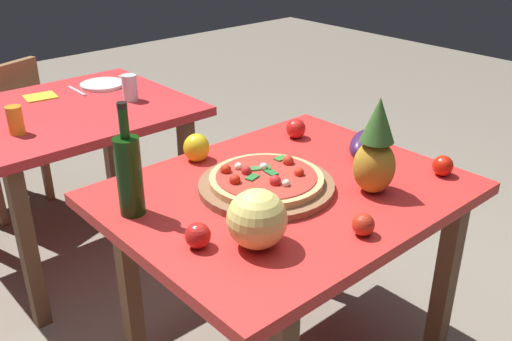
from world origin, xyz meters
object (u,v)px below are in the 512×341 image
Objects in this scene: pizza_board at (266,186)px; fork_utensil at (77,91)px; tomato_beside_pepper at (363,225)px; knife_utensil at (127,80)px; pizza at (266,178)px; dining_chair at (2,129)px; tomato_by_bottle at (198,235)px; napkin_folded at (40,97)px; background_table at (68,130)px; tomato_at_corner at (443,166)px; drinking_glass_juice at (15,120)px; dinner_plate at (103,84)px; bell_pepper at (196,148)px; drinking_glass_water at (130,88)px; melon at (257,219)px; wine_bottle at (129,174)px; display_table at (286,214)px; pineapple_left at (376,151)px; tomato_near_board at (296,128)px; eggplant at (363,144)px.

pizza_board is 1.38m from fork_utensil.
tomato_beside_pepper is 1.78m from knife_utensil.
dining_chair is at bearing 97.42° from pizza.
pizza_board is 2.44× the size of knife_utensil.
tomato_beside_pepper is (0.38, -0.26, -0.00)m from tomato_by_bottle.
pizza_board reaches higher than napkin_folded.
pizza is 5.17× the size of tomato_by_bottle.
tomato_beside_pepper reaches higher than background_table.
tomato_at_corner is 1.63m from drinking_glass_juice.
dinner_plate is at bearing 85.81° from tomato_beside_pepper.
bell_pepper is at bearing -60.47° from drinking_glass_juice.
pizza is 3.08× the size of drinking_glass_water.
bell_pepper is 0.57× the size of knife_utensil.
tomato_beside_pepper is 0.46× the size of napkin_folded.
pizza is at bearing 43.33° from melon.
dining_chair reaches higher than fork_utensil.
melon is at bearing -105.24° from knife_utensil.
melon is (0.16, -0.38, -0.05)m from wine_bottle.
background_table is 1.08m from wine_bottle.
wine_bottle reaches higher than pizza.
pizza_board is (0.24, -1.85, 0.28)m from dining_chair.
napkin_folded is (-0.22, 1.44, 0.10)m from display_table.
pineapple_left is (0.25, -0.23, 0.13)m from pizza_board.
dinner_plate is at bearing 93.59° from pineapple_left.
pizza_board is 0.36m from pineapple_left.
drinking_glass_juice is (-0.27, -0.16, 0.16)m from background_table.
pizza_board reaches higher than knife_utensil.
display_table is 10.78× the size of bell_pepper.
dinner_plate is at bearing 102.42° from tomato_at_corner.
pizza_board is at bearing -147.13° from tomato_near_board.
fork_utensil is (0.25, -0.47, 0.28)m from dining_chair.
drinking_glass_juice is 0.95× the size of drinking_glass_water.
pizza_board is at bearing -83.42° from napkin_folded.
tomato_at_corner is at bearing -6.96° from melon.
dinner_plate is 0.31m from napkin_folded.
eggplant is (0.45, -0.04, 0.01)m from pizza.
drinking_glass_juice is (-0.05, 1.14, 0.02)m from tomato_by_bottle.
fork_utensil is (0.41, 1.22, -0.13)m from wine_bottle.
wine_bottle is at bearing 128.04° from tomato_beside_pepper.
eggplant is 1.44m from dinner_plate.
knife_utensil is (0.15, 0.29, -0.06)m from drinking_glass_water.
display_table is at bearing -87.03° from fork_utensil.
display_table is 1.31× the size of dining_chair.
drinking_glass_juice reaches higher than dinner_plate.
wine_bottle is at bearing -88.88° from drinking_glass_juice.
tomato_near_board reaches higher than pizza_board.
tomato_at_corner is 0.58m from tomato_near_board.
background_table is at bearing 99.50° from display_table.
eggplant is 0.91× the size of dinner_plate.
eggplant reaches higher than tomato_at_corner.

